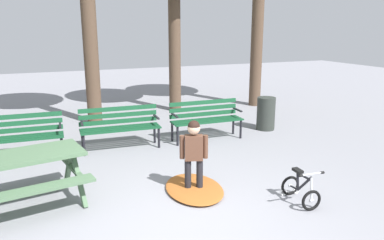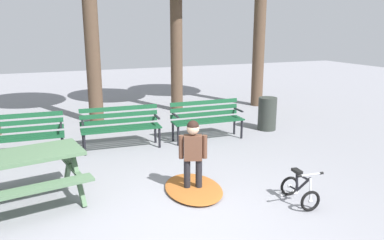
{
  "view_description": "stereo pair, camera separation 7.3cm",
  "coord_description": "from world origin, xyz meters",
  "px_view_note": "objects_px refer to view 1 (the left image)",
  "views": [
    {
      "loc": [
        -1.55,
        -4.02,
        2.46
      ],
      "look_at": [
        0.92,
        1.91,
        0.85
      ],
      "focal_mm": 35.18,
      "sensor_mm": 36.0,
      "label": 1
    },
    {
      "loc": [
        -1.49,
        -4.05,
        2.46
      ],
      "look_at": [
        0.92,
        1.91,
        0.85
      ],
      "focal_mm": 35.18,
      "sensor_mm": 36.0,
      "label": 2
    }
  ],
  "objects_px": {
    "park_bench_left": "(120,124)",
    "trash_bin": "(266,113)",
    "child_standing": "(194,150)",
    "park_bench_right": "(206,117)",
    "kids_bicycle": "(300,189)",
    "picnic_table": "(14,168)",
    "park_bench_far_left": "(18,133)"
  },
  "relations": [
    {
      "from": "park_bench_left",
      "to": "trash_bin",
      "type": "bearing_deg",
      "value": 1.28
    },
    {
      "from": "trash_bin",
      "to": "child_standing",
      "type": "bearing_deg",
      "value": -139.1
    },
    {
      "from": "park_bench_right",
      "to": "park_bench_left",
      "type": "bearing_deg",
      "value": 177.7
    },
    {
      "from": "child_standing",
      "to": "kids_bicycle",
      "type": "height_order",
      "value": "child_standing"
    },
    {
      "from": "picnic_table",
      "to": "kids_bicycle",
      "type": "bearing_deg",
      "value": -20.08
    },
    {
      "from": "park_bench_left",
      "to": "trash_bin",
      "type": "height_order",
      "value": "park_bench_left"
    },
    {
      "from": "park_bench_right",
      "to": "kids_bicycle",
      "type": "xyz_separation_m",
      "value": [
        -0.06,
        -3.38,
        -0.31
      ]
    },
    {
      "from": "park_bench_right",
      "to": "trash_bin",
      "type": "height_order",
      "value": "park_bench_right"
    },
    {
      "from": "park_bench_right",
      "to": "trash_bin",
      "type": "distance_m",
      "value": 1.69
    },
    {
      "from": "child_standing",
      "to": "trash_bin",
      "type": "xyz_separation_m",
      "value": [
        3.0,
        2.6,
        -0.27
      ]
    },
    {
      "from": "kids_bicycle",
      "to": "park_bench_left",
      "type": "bearing_deg",
      "value": 117.99
    },
    {
      "from": "park_bench_right",
      "to": "child_standing",
      "type": "distance_m",
      "value": 2.78
    },
    {
      "from": "picnic_table",
      "to": "park_bench_far_left",
      "type": "relative_size",
      "value": 1.24
    },
    {
      "from": "picnic_table",
      "to": "park_bench_right",
      "type": "xyz_separation_m",
      "value": [
        3.78,
        2.02,
        -0.08
      ]
    },
    {
      "from": "child_standing",
      "to": "park_bench_right",
      "type": "bearing_deg",
      "value": 61.63
    },
    {
      "from": "picnic_table",
      "to": "park_bench_right",
      "type": "height_order",
      "value": "park_bench_right"
    },
    {
      "from": "park_bench_far_left",
      "to": "park_bench_left",
      "type": "xyz_separation_m",
      "value": [
        1.9,
        -0.05,
        0.0
      ]
    },
    {
      "from": "picnic_table",
      "to": "park_bench_right",
      "type": "relative_size",
      "value": 1.25
    },
    {
      "from": "park_bench_left",
      "to": "child_standing",
      "type": "xyz_separation_m",
      "value": [
        0.58,
        -2.52,
        0.15
      ]
    },
    {
      "from": "picnic_table",
      "to": "child_standing",
      "type": "xyz_separation_m",
      "value": [
        2.46,
        -0.43,
        0.07
      ]
    },
    {
      "from": "park_bench_far_left",
      "to": "park_bench_left",
      "type": "relative_size",
      "value": 1.0
    },
    {
      "from": "park_bench_left",
      "to": "trash_bin",
      "type": "distance_m",
      "value": 3.58
    },
    {
      "from": "child_standing",
      "to": "trash_bin",
      "type": "relative_size",
      "value": 1.41
    },
    {
      "from": "park_bench_far_left",
      "to": "trash_bin",
      "type": "bearing_deg",
      "value": 0.27
    },
    {
      "from": "kids_bicycle",
      "to": "trash_bin",
      "type": "distance_m",
      "value": 3.94
    },
    {
      "from": "kids_bicycle",
      "to": "park_bench_far_left",
      "type": "bearing_deg",
      "value": 136.81
    },
    {
      "from": "picnic_table",
      "to": "park_bench_left",
      "type": "height_order",
      "value": "park_bench_left"
    },
    {
      "from": "park_bench_far_left",
      "to": "park_bench_right",
      "type": "xyz_separation_m",
      "value": [
        3.8,
        -0.13,
        0.0
      ]
    },
    {
      "from": "park_bench_far_left",
      "to": "child_standing",
      "type": "distance_m",
      "value": 3.58
    },
    {
      "from": "park_bench_far_left",
      "to": "park_bench_right",
      "type": "distance_m",
      "value": 3.8
    },
    {
      "from": "child_standing",
      "to": "trash_bin",
      "type": "bearing_deg",
      "value": 40.9
    },
    {
      "from": "picnic_table",
      "to": "park_bench_left",
      "type": "distance_m",
      "value": 2.82
    }
  ]
}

